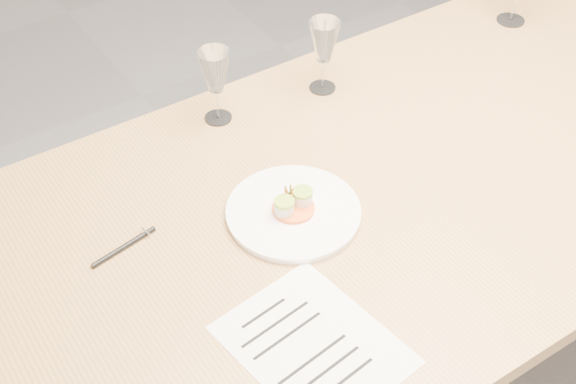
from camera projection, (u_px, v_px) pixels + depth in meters
ground at (384, 368)px, 2.27m from camera, size 7.00×7.00×0.00m
dining_table at (408, 191)px, 1.80m from camera, size 2.40×1.00×0.75m
dinner_plate at (294, 211)px, 1.64m from camera, size 0.28×0.28×0.07m
recipe_sheet at (313, 345)px, 1.41m from camera, size 0.28×0.34×0.00m
ballpoint_pen at (124, 247)px, 1.58m from camera, size 0.15×0.04×0.01m
wine_glass_0 at (215, 73)px, 1.80m from camera, size 0.07×0.07×0.18m
wine_glass_1 at (324, 43)px, 1.89m from camera, size 0.08×0.08×0.19m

